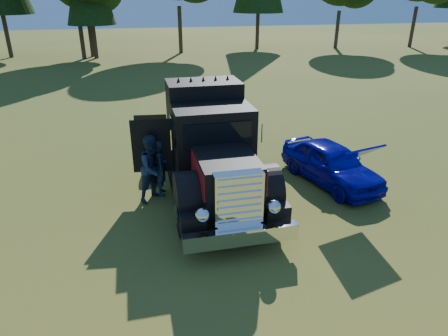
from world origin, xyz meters
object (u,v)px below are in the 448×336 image
diamond_t_truck (210,149)px  hotrod_coupe (331,163)px  spectator_near (160,168)px  spectator_far (153,168)px

diamond_t_truck → hotrod_coupe: diamond_t_truck is taller
diamond_t_truck → hotrod_coupe: 3.69m
diamond_t_truck → spectator_near: size_ratio=4.48×
spectator_near → spectator_far: spectator_far is taller
diamond_t_truck → spectator_far: 1.64m
spectator_near → hotrod_coupe: bearing=-91.0°
diamond_t_truck → spectator_far: diamond_t_truck is taller
hotrod_coupe → spectator_far: bearing=178.9°
spectator_near → spectator_far: (-0.20, -0.26, 0.13)m
hotrod_coupe → diamond_t_truck: bearing=175.9°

